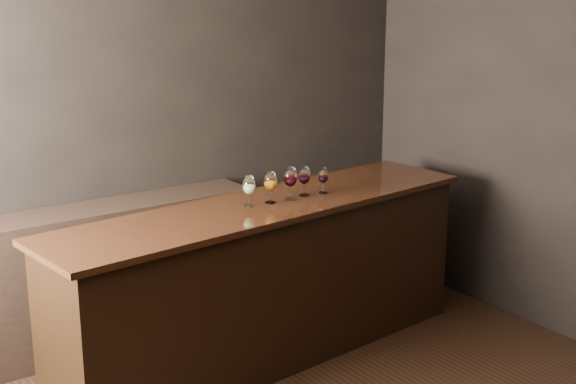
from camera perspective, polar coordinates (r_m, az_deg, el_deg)
room_shell at (r=3.68m, az=-2.83°, el=4.47°), size 5.02×4.52×2.81m
bar_counter at (r=5.34m, az=-1.55°, el=-6.60°), size 3.01×0.94×1.04m
bar_top at (r=5.16m, az=-1.60°, el=-1.04°), size 3.12×1.02×0.04m
back_bar_shelf at (r=5.61m, az=-15.61°, el=-6.33°), size 2.75×0.40×0.99m
glass_white at (r=5.08m, az=-2.79°, el=0.42°), size 0.08×0.08×0.19m
glass_amber at (r=5.14m, az=-1.26°, el=0.68°), size 0.09×0.09×0.20m
glass_red_a at (r=5.22m, az=0.17°, el=1.00°), size 0.09×0.09×0.21m
glass_red_b at (r=5.32m, az=1.16°, el=1.12°), size 0.08×0.08×0.19m
glass_red_c at (r=5.39m, az=2.51°, el=1.11°), size 0.07×0.07×0.17m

